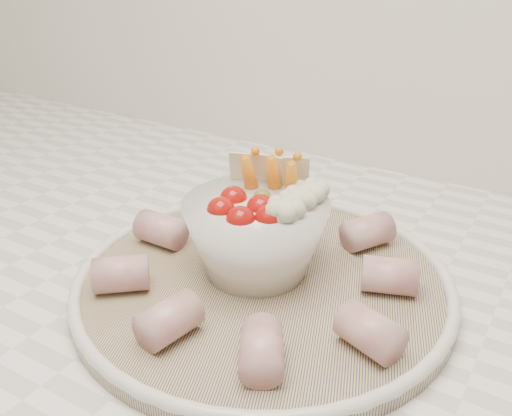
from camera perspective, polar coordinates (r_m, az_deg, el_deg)
The scene contains 3 objects.
serving_platter at distance 0.56m, azimuth 0.72°, elevation -7.29°, with size 0.47×0.47×0.02m.
veggie_bowl at distance 0.55m, azimuth 0.22°, elevation -2.40°, with size 0.14×0.14×0.11m.
cured_meat_rolls at distance 0.55m, azimuth 0.73°, elevation -5.45°, with size 0.31×0.30×0.03m.
Camera 1 is at (0.37, 0.99, 1.24)m, focal length 40.00 mm.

